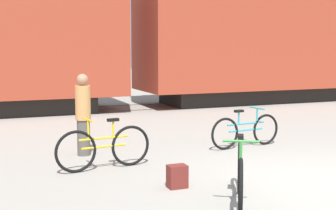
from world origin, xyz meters
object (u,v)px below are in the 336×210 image
object	(u,v)px
person_in_tan	(83,114)
backpack	(177,176)
bicycle_yellow	(104,147)
freight_train	(131,23)
bicycle_teal	(246,130)
bicycle_green	(240,174)

from	to	relation	value
person_in_tan	backpack	world-z (taller)	person_in_tan
bicycle_yellow	person_in_tan	bearing A→B (deg)	94.99
freight_train	person_in_tan	bearing A→B (deg)	-114.74
person_in_tan	backpack	bearing A→B (deg)	37.21
bicycle_yellow	backpack	bearing A→B (deg)	-63.19
bicycle_teal	bicycle_yellow	size ratio (longest dim) A/B	1.01
bicycle_yellow	backpack	world-z (taller)	bicycle_yellow
backpack	bicycle_yellow	bearing A→B (deg)	116.81
freight_train	backpack	bearing A→B (deg)	-103.40
backpack	person_in_tan	bearing A→B (deg)	107.68
bicycle_teal	backpack	world-z (taller)	bicycle_teal
bicycle_teal	person_in_tan	size ratio (longest dim) A/B	1.09
bicycle_green	bicycle_yellow	world-z (taller)	bicycle_green
bicycle_green	backpack	xyz separation A→B (m)	(-0.51, 0.92, -0.22)
bicycle_teal	person_in_tan	distance (m)	3.35
bicycle_green	bicycle_yellow	distance (m)	2.68
freight_train	bicycle_teal	bearing A→B (deg)	-87.98
bicycle_teal	backpack	distance (m)	3.22
freight_train	bicycle_green	xyz separation A→B (m)	(-1.68, -10.12, -2.51)
bicycle_green	bicycle_teal	bearing A→B (deg)	57.48
freight_train	bicycle_yellow	distance (m)	8.65
bicycle_green	person_in_tan	bearing A→B (deg)	110.82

